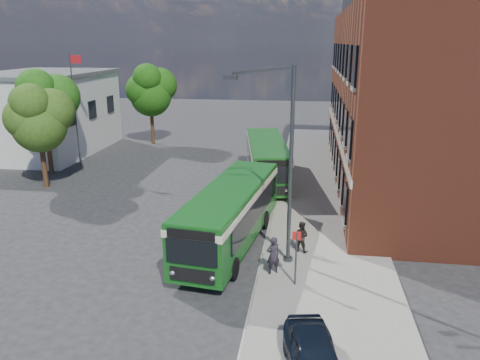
% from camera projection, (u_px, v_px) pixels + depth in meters
% --- Properties ---
extents(ground, '(120.00, 120.00, 0.00)m').
position_uv_depth(ground, '(190.00, 239.00, 24.39)').
color(ground, '#272729').
rests_on(ground, ground).
extents(pavement, '(6.00, 48.00, 0.15)m').
position_uv_depth(pavement, '(322.00, 196.00, 30.99)').
color(pavement, gray).
rests_on(pavement, ground).
extents(kerb_line, '(0.12, 48.00, 0.01)m').
position_uv_depth(kerb_line, '(276.00, 195.00, 31.43)').
color(kerb_line, beige).
rests_on(kerb_line, ground).
extents(brick_office, '(12.10, 26.00, 14.20)m').
position_uv_depth(brick_office, '(430.00, 86.00, 31.85)').
color(brick_office, brown).
rests_on(brick_office, ground).
extents(white_building, '(9.40, 13.40, 7.30)m').
position_uv_depth(white_building, '(46.00, 112.00, 42.91)').
color(white_building, silver).
rests_on(white_building, ground).
extents(flagpole, '(0.95, 0.10, 9.00)m').
position_uv_depth(flagpole, '(75.00, 107.00, 37.04)').
color(flagpole, '#393B3E').
rests_on(flagpole, ground).
extents(street_lamp, '(2.96, 2.38, 9.00)m').
position_uv_depth(street_lamp, '(283.00, 164.00, 20.46)').
color(street_lamp, '#393B3E').
rests_on(street_lamp, ground).
extents(bus_stop_sign, '(0.35, 0.08, 2.52)m').
position_uv_depth(bus_stop_sign, '(296.00, 255.00, 19.20)').
color(bus_stop_sign, '#393B3E').
rests_on(bus_stop_sign, ground).
extents(bus_front, '(3.93, 10.99, 3.02)m').
position_uv_depth(bus_front, '(231.00, 210.00, 23.33)').
color(bus_front, '#145418').
rests_on(bus_front, ground).
extents(bus_rear, '(4.24, 10.85, 3.02)m').
position_uv_depth(bus_rear, '(267.00, 157.00, 34.08)').
color(bus_rear, '#18571B').
rests_on(bus_rear, ground).
extents(parked_car, '(2.25, 4.17, 1.35)m').
position_uv_depth(parked_car, '(314.00, 358.00, 13.99)').
color(parked_car, black).
rests_on(parked_car, pavement).
extents(pedestrian_a, '(0.75, 0.68, 1.71)m').
position_uv_depth(pedestrian_a, '(273.00, 255.00, 20.29)').
color(pedestrian_a, '#241F28').
rests_on(pedestrian_a, pavement).
extents(pedestrian_b, '(0.92, 0.83, 1.53)m').
position_uv_depth(pedestrian_b, '(301.00, 236.00, 22.48)').
color(pedestrian_b, black).
rests_on(pedestrian_b, pavement).
extents(tree_left, '(4.33, 4.12, 7.31)m').
position_uv_depth(tree_left, '(39.00, 118.00, 31.72)').
color(tree_left, '#3C2315').
rests_on(tree_left, ground).
extents(tree_mid, '(4.77, 4.54, 8.06)m').
position_uv_depth(tree_mid, '(44.00, 103.00, 35.07)').
color(tree_mid, '#3C2315').
rests_on(tree_mid, ground).
extents(tree_right, '(4.70, 4.47, 7.94)m').
position_uv_depth(tree_right, '(151.00, 90.00, 45.56)').
color(tree_right, '#3C2315').
rests_on(tree_right, ground).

